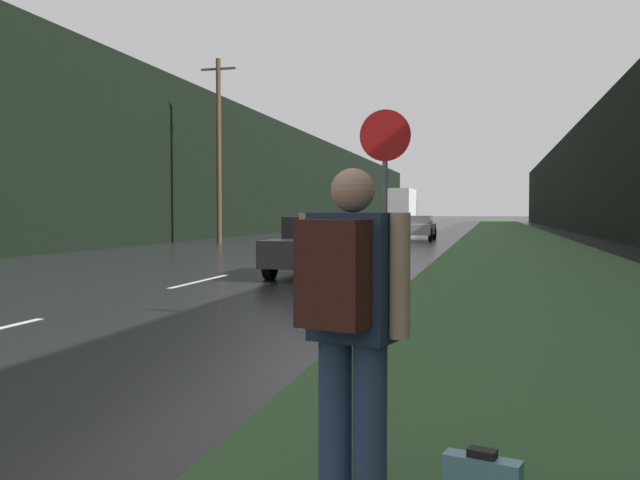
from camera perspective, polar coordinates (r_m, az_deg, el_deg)
name	(u,v)px	position (r m, az deg, el deg)	size (l,w,h in m)	color
grass_verge	(513,239)	(41.09, 15.98, 0.12)	(6.00, 240.00, 0.02)	#33562D
lane_stripe_c	(200,281)	(15.29, -10.07, -3.42)	(0.12, 3.00, 0.01)	silver
lane_stripe_d	(290,260)	(21.84, -2.50, -1.68)	(0.12, 3.00, 0.01)	silver
lane_stripe_e	(338,249)	(28.60, 1.53, -0.73)	(0.12, 3.00, 0.01)	silver
treeline_far_side	(272,178)	(53.81, -4.06, 5.25)	(2.00, 140.00, 8.57)	black
treeline_near_side	(598,175)	(51.63, 22.38, 5.08)	(2.00, 140.00, 8.33)	black
utility_pole_far	(219,149)	(33.92, -8.52, 7.60)	(1.80, 0.24, 9.06)	#4C3823
stop_sign	(385,194)	(9.03, 5.49, 3.87)	(0.68, 0.07, 2.89)	slate
hitchhiker_with_backpack	(349,319)	(3.35, 2.46, -6.64)	(0.59, 0.49, 1.74)	navy
car_passing_near	(323,245)	(16.54, 0.24, -0.46)	(2.01, 4.29, 1.42)	black
car_passing_far	(418,227)	(38.39, 8.23, 1.07)	(1.86, 4.15, 1.35)	#9E9EA3
car_oncoming	(362,224)	(46.16, 3.53, 1.34)	(1.95, 4.27, 1.47)	black
delivery_truck	(401,208)	(67.02, 6.87, 2.70)	(2.56, 8.58, 3.80)	gray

